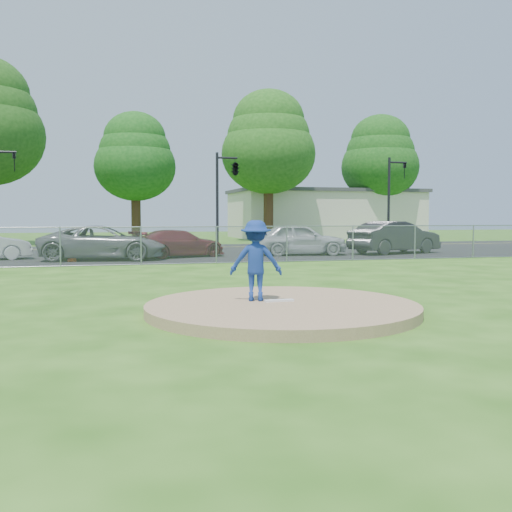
{
  "coord_description": "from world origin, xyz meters",
  "views": [
    {
      "loc": [
        -3.38,
        -10.68,
        1.92
      ],
      "look_at": [
        0.0,
        2.0,
        1.0
      ],
      "focal_mm": 40.0,
      "sensor_mm": 36.0,
      "label": 1
    }
  ],
  "objects_px": {
    "tree_right": "(269,142)",
    "traffic_signal_center": "(233,170)",
    "traffic_cone": "(72,252)",
    "parked_car_darkred": "(179,243)",
    "tree_far_right": "(380,157)",
    "parked_car_charcoal": "(395,237)",
    "tree_center": "(135,156)",
    "traffic_signal_right": "(392,193)",
    "parked_car_gray": "(103,243)",
    "parked_car_pearl": "(299,239)",
    "commercial_building": "(324,214)",
    "pitcher": "(256,261)"
  },
  "relations": [
    {
      "from": "commercial_building",
      "to": "traffic_cone",
      "type": "relative_size",
      "value": 21.03
    },
    {
      "from": "parked_car_darkred",
      "to": "tree_far_right",
      "type": "bearing_deg",
      "value": -65.94
    },
    {
      "from": "tree_center",
      "to": "parked_car_pearl",
      "type": "bearing_deg",
      "value": -69.12
    },
    {
      "from": "tree_right",
      "to": "parked_car_charcoal",
      "type": "bearing_deg",
      "value": -83.03
    },
    {
      "from": "commercial_building",
      "to": "parked_car_darkred",
      "type": "height_order",
      "value": "commercial_building"
    },
    {
      "from": "parked_car_gray",
      "to": "parked_car_darkred",
      "type": "xyz_separation_m",
      "value": [
        3.41,
        0.83,
        -0.11
      ]
    },
    {
      "from": "parked_car_darkred",
      "to": "parked_car_charcoal",
      "type": "bearing_deg",
      "value": -110.94
    },
    {
      "from": "commercial_building",
      "to": "parked_car_gray",
      "type": "distance_m",
      "value": 30.08
    },
    {
      "from": "commercial_building",
      "to": "traffic_signal_center",
      "type": "relative_size",
      "value": 2.93
    },
    {
      "from": "traffic_cone",
      "to": "commercial_building",
      "type": "bearing_deg",
      "value": 48.58
    },
    {
      "from": "commercial_building",
      "to": "traffic_signal_center",
      "type": "bearing_deg",
      "value": -126.94
    },
    {
      "from": "tree_right",
      "to": "traffic_signal_right",
      "type": "relative_size",
      "value": 2.08
    },
    {
      "from": "traffic_signal_center",
      "to": "traffic_cone",
      "type": "xyz_separation_m",
      "value": [
        -8.69,
        -7.49,
        -4.21
      ]
    },
    {
      "from": "tree_far_right",
      "to": "parked_car_charcoal",
      "type": "height_order",
      "value": "tree_far_right"
    },
    {
      "from": "commercial_building",
      "to": "tree_far_right",
      "type": "bearing_deg",
      "value": -36.87
    },
    {
      "from": "tree_right",
      "to": "parked_car_darkred",
      "type": "xyz_separation_m",
      "value": [
        -9.02,
        -16.08,
        -7.0
      ]
    },
    {
      "from": "commercial_building",
      "to": "pitcher",
      "type": "relative_size",
      "value": 10.02
    },
    {
      "from": "tree_right",
      "to": "parked_car_gray",
      "type": "relative_size",
      "value": 2.16
    },
    {
      "from": "parked_car_darkred",
      "to": "parked_car_charcoal",
      "type": "relative_size",
      "value": 0.88
    },
    {
      "from": "traffic_signal_right",
      "to": "parked_car_charcoal",
      "type": "xyz_separation_m",
      "value": [
        -3.24,
        -6.35,
        -2.53
      ]
    },
    {
      "from": "traffic_cone",
      "to": "parked_car_pearl",
      "type": "bearing_deg",
      "value": 7.28
    },
    {
      "from": "tree_center",
      "to": "traffic_signal_center",
      "type": "distance_m",
      "value": 13.12
    },
    {
      "from": "traffic_signal_right",
      "to": "parked_car_darkred",
      "type": "relative_size",
      "value": 1.27
    },
    {
      "from": "parked_car_darkred",
      "to": "parked_car_pearl",
      "type": "bearing_deg",
      "value": -110.02
    },
    {
      "from": "traffic_signal_right",
      "to": "pitcher",
      "type": "bearing_deg",
      "value": -124.22
    },
    {
      "from": "parked_car_gray",
      "to": "parked_car_charcoal",
      "type": "bearing_deg",
      "value": -79.21
    },
    {
      "from": "tree_right",
      "to": "traffic_signal_center",
      "type": "distance_m",
      "value": 11.6
    },
    {
      "from": "traffic_signal_right",
      "to": "commercial_building",
      "type": "bearing_deg",
      "value": 83.71
    },
    {
      "from": "tree_far_right",
      "to": "parked_car_darkred",
      "type": "xyz_separation_m",
      "value": [
        -20.02,
        -19.08,
        -6.41
      ]
    },
    {
      "from": "tree_center",
      "to": "parked_car_charcoal",
      "type": "bearing_deg",
      "value": -56.82
    },
    {
      "from": "traffic_signal_right",
      "to": "parked_car_pearl",
      "type": "relative_size",
      "value": 1.22
    },
    {
      "from": "traffic_signal_right",
      "to": "parked_car_gray",
      "type": "distance_m",
      "value": 19.15
    },
    {
      "from": "tree_right",
      "to": "parked_car_gray",
      "type": "height_order",
      "value": "tree_right"
    },
    {
      "from": "tree_far_right",
      "to": "tree_center",
      "type": "bearing_deg",
      "value": -177.27
    },
    {
      "from": "tree_center",
      "to": "parked_car_gray",
      "type": "xyz_separation_m",
      "value": [
        -2.43,
        -18.92,
        -5.71
      ]
    },
    {
      "from": "tree_far_right",
      "to": "parked_car_pearl",
      "type": "xyz_separation_m",
      "value": [
        -14.08,
        -19.13,
        -6.27
      ]
    },
    {
      "from": "traffic_signal_center",
      "to": "parked_car_pearl",
      "type": "xyz_separation_m",
      "value": [
        1.95,
        -6.13,
        -3.82
      ]
    },
    {
      "from": "tree_far_right",
      "to": "tree_right",
      "type": "bearing_deg",
      "value": -164.74
    },
    {
      "from": "parked_car_gray",
      "to": "parked_car_charcoal",
      "type": "distance_m",
      "value": 14.44
    },
    {
      "from": "tree_right",
      "to": "traffic_cone",
      "type": "distance_m",
      "value": 23.38
    },
    {
      "from": "tree_far_right",
      "to": "traffic_signal_right",
      "type": "height_order",
      "value": "tree_far_right"
    },
    {
      "from": "commercial_building",
      "to": "pitcher",
      "type": "xyz_separation_m",
      "value": [
        -16.41,
        -37.54,
        -1.14
      ]
    },
    {
      "from": "tree_right",
      "to": "traffic_cone",
      "type": "relative_size",
      "value": 14.92
    },
    {
      "from": "traffic_cone",
      "to": "parked_car_darkred",
      "type": "relative_size",
      "value": 0.18
    },
    {
      "from": "traffic_signal_right",
      "to": "parked_car_pearl",
      "type": "height_order",
      "value": "traffic_signal_right"
    },
    {
      "from": "commercial_building",
      "to": "parked_car_pearl",
      "type": "relative_size",
      "value": 3.57
    },
    {
      "from": "tree_far_right",
      "to": "pitcher",
      "type": "distance_m",
      "value": 40.57
    },
    {
      "from": "tree_center",
      "to": "pitcher",
      "type": "distance_m",
      "value": 33.99
    },
    {
      "from": "traffic_cone",
      "to": "parked_car_darkred",
      "type": "bearing_deg",
      "value": 16.62
    },
    {
      "from": "parked_car_pearl",
      "to": "commercial_building",
      "type": "bearing_deg",
      "value": -17.77
    }
  ]
}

